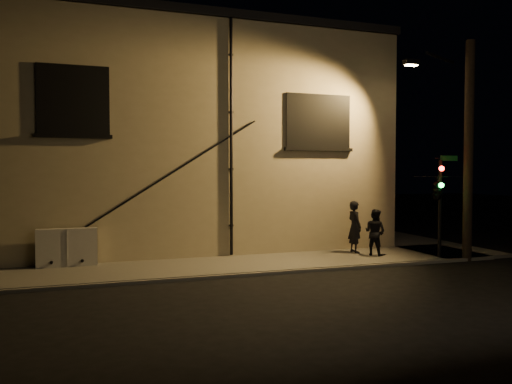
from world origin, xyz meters
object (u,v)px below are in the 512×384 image
object	(u,v)px
streetlamp_pole	(466,146)
pedestrian_b	(375,232)
utility_cabinet	(67,247)
pedestrian_a	(355,227)
traffic_signal	(438,189)

from	to	relation	value
streetlamp_pole	pedestrian_b	bearing A→B (deg)	153.63
utility_cabinet	streetlamp_pole	world-z (taller)	streetlamp_pole
pedestrian_a	traffic_signal	xyz separation A→B (m)	(2.07, -1.99, 1.43)
pedestrian_b	streetlamp_pole	bearing A→B (deg)	-143.57
pedestrian_a	pedestrian_b	xyz separation A→B (m)	(0.40, -0.75, -0.13)
traffic_signal	streetlamp_pole	distance (m)	1.84
traffic_signal	pedestrian_a	bearing A→B (deg)	136.15
pedestrian_b	traffic_signal	size ratio (longest dim) A/B	0.47
pedestrian_b	traffic_signal	world-z (taller)	traffic_signal
traffic_signal	streetlamp_pole	bearing A→B (deg)	-6.03
utility_cabinet	streetlamp_pole	xyz separation A→B (m)	(13.09, -2.63, 3.30)
pedestrian_b	streetlamp_pole	distance (m)	4.32
pedestrian_a	traffic_signal	world-z (taller)	traffic_signal
utility_cabinet	pedestrian_a	bearing A→B (deg)	-3.03
pedestrian_b	streetlamp_pole	xyz separation A→B (m)	(2.73, -1.35, 3.07)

